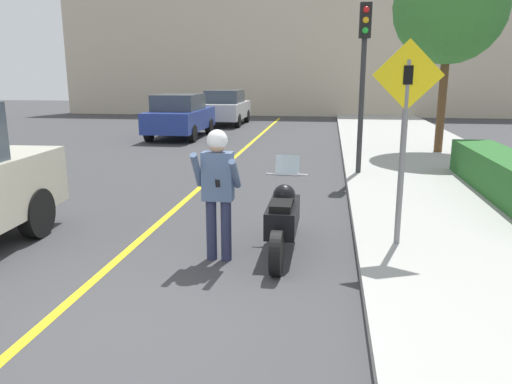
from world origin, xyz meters
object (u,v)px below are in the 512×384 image
(crossing_sign, at_px, (405,125))
(traffic_light, at_px, (364,57))
(street_tree, at_px, (450,7))
(person_biker, at_px, (218,181))
(parked_car_blue, at_px, (180,116))
(parked_car_silver, at_px, (226,107))
(motorcycle, at_px, (283,218))

(crossing_sign, height_order, traffic_light, traffic_light)
(traffic_light, relative_size, street_tree, 0.67)
(person_biker, height_order, parked_car_blue, person_biker)
(traffic_light, height_order, parked_car_silver, traffic_light)
(street_tree, distance_m, parked_car_blue, 10.22)
(street_tree, distance_m, parked_car_silver, 12.45)
(street_tree, bearing_deg, parked_car_silver, 133.98)
(crossing_sign, distance_m, parked_car_silver, 18.43)
(traffic_light, height_order, street_tree, street_tree)
(parked_car_silver, bearing_deg, crossing_sign, -70.93)
(motorcycle, distance_m, traffic_light, 5.89)
(person_biker, relative_size, parked_car_silver, 0.42)
(crossing_sign, xyz_separation_m, parked_car_silver, (-6.01, 17.39, -0.94))
(person_biker, relative_size, traffic_light, 0.46)
(street_tree, bearing_deg, crossing_sign, -104.67)
(person_biker, bearing_deg, parked_car_silver, 101.38)
(person_biker, distance_m, parked_car_silver, 18.34)
(person_biker, distance_m, parked_car_blue, 13.43)
(person_biker, relative_size, parked_car_blue, 0.42)
(person_biker, distance_m, crossing_sign, 2.57)
(motorcycle, distance_m, crossing_sign, 2.05)
(crossing_sign, bearing_deg, street_tree, 75.33)
(street_tree, bearing_deg, motorcycle, -113.51)
(crossing_sign, distance_m, street_tree, 9.41)
(motorcycle, relative_size, crossing_sign, 0.82)
(traffic_light, bearing_deg, parked_car_blue, 132.76)
(person_biker, height_order, parked_car_silver, person_biker)
(person_biker, height_order, traffic_light, traffic_light)
(street_tree, height_order, parked_car_blue, street_tree)
(traffic_light, distance_m, parked_car_blue, 9.73)
(traffic_light, bearing_deg, person_biker, -110.53)
(motorcycle, relative_size, parked_car_silver, 0.54)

